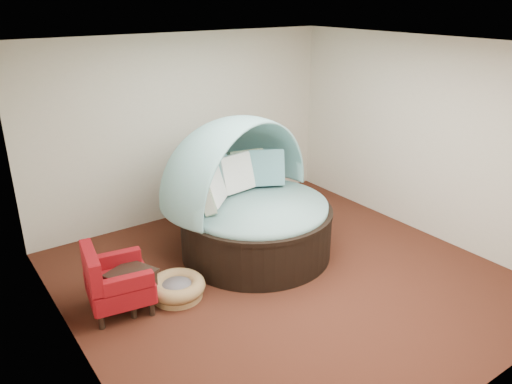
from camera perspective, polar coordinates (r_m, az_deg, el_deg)
floor at (r=6.34m, az=3.30°, el=-9.75°), size 5.00×5.00×0.00m
wall_back at (r=7.75m, az=-8.11°, el=7.28°), size 5.00×0.00×5.00m
wall_front at (r=4.26m, az=25.27°, el=-7.11°), size 5.00×0.00×5.00m
wall_left at (r=4.70m, az=-21.00°, el=-3.75°), size 0.00×5.00×5.00m
wall_right at (r=7.50m, az=18.77°, el=5.84°), size 0.00×5.00×5.00m
ceiling at (r=5.43m, az=3.96°, el=16.34°), size 5.00×5.00×0.00m
canopy_daybed at (r=6.59m, az=-0.86°, el=-0.01°), size 2.57×2.52×1.86m
pet_basket at (r=5.98m, az=-9.01°, el=-10.75°), size 0.66×0.66×0.23m
red_armchair at (r=5.78m, az=-15.87°, el=-9.79°), size 0.78×0.78×0.80m
side_table at (r=5.85m, az=-14.00°, el=-10.14°), size 0.59×0.59×0.43m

